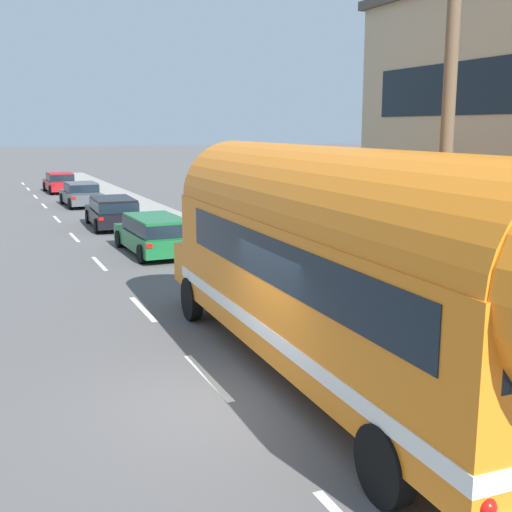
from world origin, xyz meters
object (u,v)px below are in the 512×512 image
at_px(painted_bus, 345,260).
at_px(car_second, 113,210).
at_px(car_third, 81,193).
at_px(utility_pole, 447,128).
at_px(car_fourth, 60,182).
at_px(car_lead, 155,232).

relative_size(painted_bus, car_second, 2.77).
bearing_deg(car_third, utility_pole, -85.37).
xyz_separation_m(painted_bus, car_third, (0.10, 28.98, -1.57)).
distance_m(car_second, car_third, 8.91).
bearing_deg(utility_pole, car_third, 94.63).
height_order(painted_bus, car_third, painted_bus).
distance_m(painted_bus, car_fourth, 37.74).
bearing_deg(car_lead, car_third, 90.57).
bearing_deg(car_second, car_fourth, 90.43).
height_order(utility_pole, car_fourth, utility_pole).
bearing_deg(car_lead, car_fourth, 90.62).
height_order(painted_bus, car_fourth, painted_bus).
height_order(car_lead, car_third, same).
relative_size(car_second, car_third, 1.06).
relative_size(painted_bus, car_third, 2.95).
relative_size(utility_pole, car_lead, 1.81).
bearing_deg(car_fourth, car_third, -89.29).
bearing_deg(car_third, car_fourth, 90.71).
xyz_separation_m(painted_bus, car_fourth, (-0.01, 37.71, -1.57)).
distance_m(painted_bus, car_third, 29.02).
xyz_separation_m(utility_pole, car_fourth, (-2.41, 37.15, -3.69)).
bearing_deg(car_second, utility_pole, -83.34).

